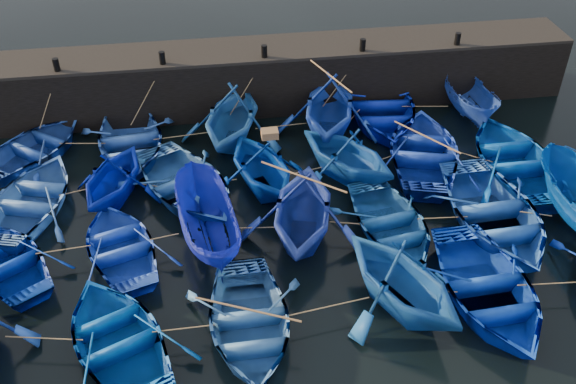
{
  "coord_description": "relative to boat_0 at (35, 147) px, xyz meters",
  "views": [
    {
      "loc": [
        -2.53,
        -13.8,
        13.94
      ],
      "look_at": [
        0.0,
        3.2,
        0.7
      ],
      "focal_mm": 40.0,
      "sensor_mm": 36.0,
      "label": 1
    }
  ],
  "objects": [
    {
      "name": "boat_23",
      "position": [
        11.51,
        -9.44,
        0.69
      ],
      "size": [
        5.39,
        5.66,
        2.32
      ],
      "primitive_type": "imported",
      "rotation": [
        0.0,
        0.0,
        0.47
      ],
      "color": "#1351A5",
      "rests_on": "ground"
    },
    {
      "name": "ground",
      "position": [
        9.03,
        -7.67,
        -0.47
      ],
      "size": [
        120.0,
        120.0,
        0.0
      ],
      "primitive_type": "plane",
      "color": "black",
      "rests_on": "ground"
    },
    {
      "name": "boat_13",
      "position": [
        0.1,
        -6.2,
        -0.03
      ],
      "size": [
        4.92,
        5.29,
        0.89
      ],
      "primitive_type": "imported",
      "rotation": [
        0.0,
        0.0,
        3.71
      ],
      "color": "#002390",
      "rests_on": "ground"
    },
    {
      "name": "boat_12",
      "position": [
        17.61,
        -3.6,
        0.11
      ],
      "size": [
        4.05,
        5.66,
        1.17
      ],
      "primitive_type": "imported",
      "rotation": [
        0.0,
        0.0,
        3.14
      ],
      "color": "#023F9D",
      "rests_on": "ground"
    },
    {
      "name": "boat_10",
      "position": [
        11.38,
        -3.0,
        0.63
      ],
      "size": [
        5.4,
        5.51,
        2.2
      ],
      "primitive_type": "imported",
      "rotation": [
        0.0,
        0.0,
        3.79
      ],
      "color": "#0C428F",
      "rests_on": "ground"
    },
    {
      "name": "boat_7",
      "position": [
        3.18,
        -3.07,
        0.52
      ],
      "size": [
        4.37,
        4.67,
        1.98
      ],
      "primitive_type": "imported",
      "rotation": [
        0.0,
        0.0,
        2.78
      ],
      "color": "#001498",
      "rests_on": "ground"
    },
    {
      "name": "bollard_2",
      "position": [
        9.03,
        1.93,
        2.4
      ],
      "size": [
        0.24,
        0.24,
        0.5
      ],
      "primitive_type": "cylinder",
      "color": "black",
      "rests_on": "quay_top"
    },
    {
      "name": "boat_0",
      "position": [
        0.0,
        0.0,
        0.0
      ],
      "size": [
        5.41,
        5.62,
        0.95
      ],
      "primitive_type": "imported",
      "rotation": [
        0.0,
        0.0,
        2.47
      ],
      "color": "navy",
      "rests_on": "ground"
    },
    {
      "name": "boat_14",
      "position": [
        3.52,
        -6.06,
        -0.03
      ],
      "size": [
        4.22,
        5.02,
        0.89
      ],
      "primitive_type": "imported",
      "rotation": [
        0.0,
        0.0,
        3.45
      ],
      "color": "blue",
      "rests_on": "ground"
    },
    {
      "name": "boat_3",
      "position": [
        11.34,
        0.06,
        0.8
      ],
      "size": [
        5.25,
        5.73,
        2.54
      ],
      "primitive_type": "imported",
      "rotation": [
        0.0,
        0.0,
        -0.26
      ],
      "color": "#183EBB",
      "rests_on": "ground"
    },
    {
      "name": "bollard_4",
      "position": [
        17.03,
        1.93,
        2.4
      ],
      "size": [
        0.24,
        0.24,
        0.5
      ],
      "primitive_type": "cylinder",
      "color": "black",
      "rests_on": "quay_top"
    },
    {
      "name": "boat_16",
      "position": [
        9.26,
        -6.04,
        0.74
      ],
      "size": [
        5.0,
        5.45,
        2.42
      ],
      "primitive_type": "imported",
      "rotation": [
        0.0,
        0.0,
        -0.25
      ],
      "color": "#1C3497",
      "rests_on": "ground"
    },
    {
      "name": "boat_17",
      "position": [
        12.12,
        -6.31,
        -0.0
      ],
      "size": [
        3.92,
        5.01,
        0.95
      ],
      "primitive_type": "imported",
      "rotation": [
        0.0,
        0.0,
        0.15
      ],
      "color": "#165094",
      "rests_on": "ground"
    },
    {
      "name": "bollard_3",
      "position": [
        13.03,
        1.93,
        2.4
      ],
      "size": [
        0.24,
        0.24,
        0.5
      ],
      "primitive_type": "cylinder",
      "color": "black",
      "rests_on": "quay_top"
    },
    {
      "name": "boat_2",
      "position": [
        7.49,
        -0.05,
        0.75
      ],
      "size": [
        5.28,
        5.68,
        2.44
      ],
      "primitive_type": "imported",
      "rotation": [
        0.0,
        0.0,
        -0.33
      ],
      "color": "#1D58A4",
      "rests_on": "ground"
    },
    {
      "name": "boat_22",
      "position": [
        7.14,
        -9.8,
        0.02
      ],
      "size": [
        3.43,
        4.78,
        0.99
      ],
      "primitive_type": "imported",
      "rotation": [
        0.0,
        0.0,
        0.01
      ],
      "color": "#3065B3",
      "rests_on": "ground"
    },
    {
      "name": "boat_9",
      "position": [
        8.28,
        -3.28,
        0.62
      ],
      "size": [
        4.66,
        5.04,
        2.19
      ],
      "primitive_type": "imported",
      "rotation": [
        0.0,
        0.0,
        3.44
      ],
      "color": "#002F8C",
      "rests_on": "ground"
    },
    {
      "name": "bollard_0",
      "position": [
        1.03,
        1.93,
        2.4
      ],
      "size": [
        0.24,
        0.24,
        0.5
      ],
      "primitive_type": "cylinder",
      "color": "black",
      "rests_on": "quay_top"
    },
    {
      "name": "boat_5",
      "position": [
        17.38,
        0.51,
        0.32
      ],
      "size": [
        1.65,
        4.13,
        1.58
      ],
      "primitive_type": "imported",
      "rotation": [
        0.0,
        0.0,
        0.03
      ],
      "color": "#1F4196",
      "rests_on": "ground"
    },
    {
      "name": "boat_18",
      "position": [
        15.56,
        -6.44,
        0.12
      ],
      "size": [
        4.36,
        5.93,
        1.2
      ],
      "primitive_type": "imported",
      "rotation": [
        0.0,
        0.0,
        0.04
      ],
      "color": "blue",
      "rests_on": "ground"
    },
    {
      "name": "quay_top",
      "position": [
        9.03,
        2.83,
        2.09
      ],
      "size": [
        26.0,
        2.5,
        0.12
      ],
      "primitive_type": "cube",
      "color": "black",
      "rests_on": "quay_wall"
    },
    {
      "name": "boat_8",
      "position": [
        5.61,
        -3.33,
        0.07
      ],
      "size": [
        5.77,
        6.41,
        1.09
      ],
      "primitive_type": "imported",
      "rotation": [
        0.0,
        0.0,
        0.48
      ],
      "color": "#255A9B",
      "rests_on": "ground"
    },
    {
      "name": "boat_24",
      "position": [
        14.05,
        -9.61,
        0.07
      ],
      "size": [
        4.01,
        5.45,
        1.1
      ],
      "primitive_type": "imported",
      "rotation": [
        0.0,
        0.0,
        0.04
      ],
      "color": "#0937D2",
      "rests_on": "ground"
    },
    {
      "name": "boat_15",
      "position": [
        6.22,
        -5.9,
        0.42
      ],
      "size": [
        2.43,
        4.82,
        1.78
      ],
      "primitive_type": "imported",
      "rotation": [
        0.0,
        0.0,
        3.3
      ],
      "color": "#111EA5",
      "rests_on": "ground"
    },
    {
      "name": "bollard_1",
      "position": [
        5.03,
        1.93,
        2.4
      ],
      "size": [
        0.24,
        0.24,
        0.5
      ],
      "primitive_type": "cylinder",
      "color": "black",
      "rests_on": "quay_top"
    },
    {
      "name": "quay_wall",
      "position": [
        9.03,
        2.83,
        0.78
      ],
      "size": [
        26.0,
        2.5,
        2.5
      ],
      "primitive_type": "cube",
      "color": "black",
      "rests_on": "ground"
    },
    {
      "name": "boat_4",
      "position": [
        13.68,
        0.79,
        0.13
      ],
      "size": [
        4.66,
        6.15,
        1.2
      ],
      "primitive_type": "imported",
      "rotation": [
        0.0,
        0.0,
        -0.1
      ],
      "color": "#0318A2",
      "rests_on": "ground"
    },
    {
      "name": "loose_oars",
      "position": [
        10.56,
        -4.58,
        1.33
      ],
      "size": [
        9.59,
        11.94,
        1.61
      ],
      "color": "#99724C",
      "rests_on": "ground"
    },
    {
      "name": "boat_21",
      "position": [
        3.67,
        -9.8,
        0.02
      ],
      "size": [
        5.03,
        5.73,
        0.99
      ],
      "primitive_type": "imported",
      "rotation": [
        0.0,
        0.0,
        3.55
      ],
      "color": "#004098",
      "rests_on": "ground"
    },
    {
      "name": "boat_1",
      "position": [
        3.54,
        -0.26,
        0.07
      ],
      "size": [
        4.26,
        5.58,
        1.08
      ],
      "primitive_type": "imported",
      "rotation": [
        0.0,
        0.0,
        0.11
      ],
      "color": "blue",
      "rests_on": "ground"
    },
    {
      "name": "boat_11",
      "position": [
        14.48,
        -2.53,
        0.1
      ],
      "size": [
        5.27,
        6.35,
        1.14
      ],
      "primitive_type": "imported",
      "rotation": [
        0.0,
        0.0,
        2.87
      ],
      "color": "navy",
      "rests_on": "ground"
    },
    {
      "name": "wooden_crate",
      "position": [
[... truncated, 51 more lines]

